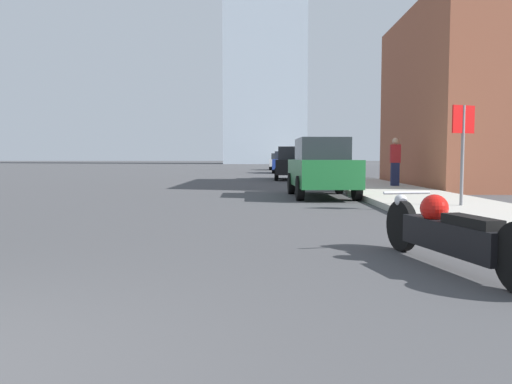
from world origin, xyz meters
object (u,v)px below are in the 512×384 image
object	(u,v)px
parked_car_green	(321,168)
parked_car_white	(279,161)
parked_car_black	(292,164)
motorcycle	(449,232)
pedestrian	(395,161)
stop_sign	(463,137)
parked_car_blue	(285,162)

from	to	relation	value
parked_car_green	parked_car_white	xyz separation A→B (m)	(-0.16, 34.45, -0.05)
parked_car_black	parked_car_white	bearing A→B (deg)	91.98
motorcycle	pedestrian	distance (m)	13.66
parked_car_white	stop_sign	world-z (taller)	stop_sign
motorcycle	pedestrian	size ratio (longest dim) A/B	1.52
parked_car_green	parked_car_black	world-z (taller)	parked_car_black
pedestrian	parked_car_white	bearing A→B (deg)	96.12
parked_car_black	stop_sign	distance (m)	16.68
parked_car_blue	pedestrian	size ratio (longest dim) A/B	2.43
parked_car_black	stop_sign	size ratio (longest dim) A/B	2.12
parked_car_green	parked_car_black	size ratio (longest dim) A/B	0.94
parked_car_black	stop_sign	xyz separation A→B (m)	(2.75, -16.43, 0.75)
parked_car_green	parked_car_white	world-z (taller)	parked_car_green
parked_car_white	pedestrian	world-z (taller)	pedestrian
parked_car_green	parked_car_blue	distance (m)	24.02
motorcycle	parked_car_blue	xyz separation A→B (m)	(-0.26, 33.83, 0.46)
parked_car_blue	stop_sign	bearing A→B (deg)	-80.16
stop_sign	parked_car_black	bearing A→B (deg)	99.48
parked_car_black	parked_car_blue	size ratio (longest dim) A/B	1.06
motorcycle	stop_sign	world-z (taller)	stop_sign
motorcycle	parked_car_white	distance (m)	44.25
parked_car_white	parked_car_green	bearing A→B (deg)	-84.42
parked_car_blue	stop_sign	world-z (taller)	stop_sign
pedestrian	parked_car_black	bearing A→B (deg)	111.02
parked_car_green	parked_car_white	size ratio (longest dim) A/B	1.03
parked_car_green	parked_car_black	xyz separation A→B (m)	(-0.18, 12.20, -0.01)
parked_car_green	parked_car_blue	bearing A→B (deg)	88.10
parked_car_white	stop_sign	size ratio (longest dim) A/B	1.93
motorcycle	parked_car_green	bearing A→B (deg)	78.47
parked_car_green	parked_car_blue	size ratio (longest dim) A/B	1.00
stop_sign	pedestrian	world-z (taller)	stop_sign
parked_car_green	parked_car_black	distance (m)	12.20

